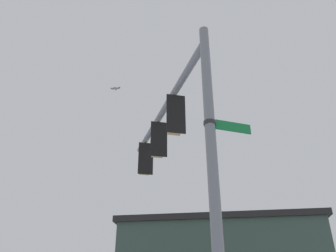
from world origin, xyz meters
The scene contains 8 objects.
signal_pole centered at (0.00, 0.00, 3.88)m, with size 0.22×0.22×7.75m, color slate.
mast_arm centered at (-0.31, 3.29, 7.33)m, with size 0.20×0.20×6.61m, color slate.
traffic_light_nearest_pole centered at (-0.21, 2.26, 6.53)m, with size 0.54×0.49×1.31m.
traffic_light_mid_inner centered at (-0.37, 3.95, 6.53)m, with size 0.54×0.49×1.31m.
traffic_light_mid_outer centered at (-0.53, 5.63, 6.53)m, with size 0.54×0.49×1.31m.
street_name_sign centered at (0.28, 0.03, 5.13)m, with size 1.09×0.26×0.22m.
bird_flying centered at (-1.80, 6.23, 9.91)m, with size 0.42×0.28×0.09m.
tree_by_storefront centered at (4.69, 10.87, 4.18)m, with size 2.94×2.94×5.67m.
Camera 1 is at (-2.21, -5.97, 1.70)m, focal length 36.71 mm.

